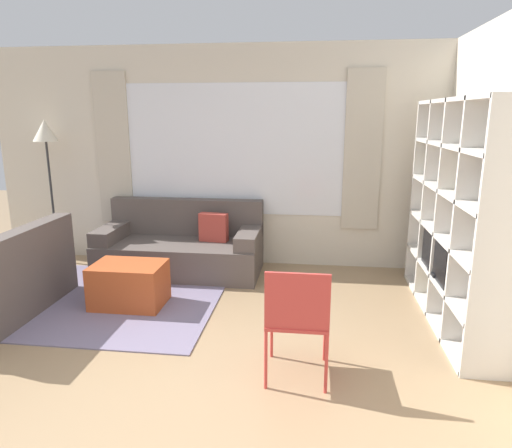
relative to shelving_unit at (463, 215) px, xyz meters
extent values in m
plane|color=#9E7F5B|center=(-2.34, -1.67, -1.00)|extent=(16.00, 16.00, 0.00)
cube|color=beige|center=(-2.34, 1.43, 0.35)|extent=(6.26, 0.07, 2.70)
cube|color=white|center=(-2.34, 1.39, 0.45)|extent=(2.78, 0.01, 1.60)
cube|color=beige|center=(-3.90, 1.38, 0.45)|extent=(0.44, 0.03, 1.90)
cube|color=beige|center=(-0.78, 1.38, 0.45)|extent=(0.44, 0.03, 1.90)
cube|color=beige|center=(0.22, -0.13, 0.35)|extent=(0.07, 4.27, 2.70)
cube|color=slate|center=(-3.45, -0.03, -0.99)|extent=(2.31, 1.99, 0.01)
cube|color=#232328|center=(0.18, 0.00, 0.01)|extent=(0.02, 2.12, 2.02)
cube|color=silver|center=(-0.03, -1.06, 0.01)|extent=(0.44, 0.04, 2.02)
cube|color=silver|center=(-0.03, -0.53, 0.01)|extent=(0.44, 0.04, 2.02)
cube|color=silver|center=(-0.03, 0.00, 0.01)|extent=(0.44, 0.04, 2.02)
cube|color=silver|center=(-0.03, 0.53, 0.01)|extent=(0.44, 0.04, 2.02)
cube|color=silver|center=(-0.03, 1.05, 0.01)|extent=(0.44, 0.04, 2.02)
cube|color=silver|center=(-0.03, 0.00, -0.98)|extent=(0.44, 2.12, 0.04)
cube|color=silver|center=(-0.03, 0.00, -0.59)|extent=(0.44, 2.12, 0.04)
cube|color=silver|center=(-0.03, 0.00, -0.19)|extent=(0.44, 2.12, 0.04)
cube|color=silver|center=(-0.03, 0.00, 0.21)|extent=(0.44, 2.12, 0.04)
cube|color=silver|center=(-0.03, 0.00, 0.62)|extent=(0.44, 2.12, 0.04)
cube|color=silver|center=(-0.03, 0.00, 1.00)|extent=(0.44, 2.12, 0.04)
cube|color=black|center=(-0.21, 0.01, -0.40)|extent=(0.04, 0.85, 0.34)
cube|color=black|center=(-0.19, 0.01, -0.56)|extent=(0.10, 0.24, 0.03)
cylinder|color=gold|center=(-0.05, -0.26, 0.27)|extent=(0.08, 0.08, 0.08)
cylinder|color=white|center=(-0.05, 0.24, -0.10)|extent=(0.08, 0.08, 0.15)
cube|color=#2856A8|center=(-0.05, 0.75, 0.28)|extent=(0.10, 0.10, 0.09)
cylinder|color=#232328|center=(-0.05, -0.82, 0.30)|extent=(0.05, 0.05, 0.14)
cube|color=#2856A8|center=(-0.05, 0.30, -0.54)|extent=(0.06, 0.06, 0.07)
cube|color=gold|center=(-0.05, 0.26, -0.89)|extent=(0.08, 0.08, 0.13)
cube|color=gold|center=(-0.05, 0.79, 0.30)|extent=(0.07, 0.07, 0.14)
cube|color=#564C47|center=(-2.93, 0.90, -0.80)|extent=(1.93, 0.88, 0.39)
cube|color=#564C47|center=(-2.93, 1.25, -0.38)|extent=(1.93, 0.18, 0.45)
cube|color=#564C47|center=(-3.77, 0.90, -0.52)|extent=(0.24, 0.82, 0.17)
cube|color=#564C47|center=(-2.08, 0.90, -0.52)|extent=(0.24, 0.82, 0.17)
cube|color=#AD3D33|center=(-2.52, 0.97, -0.44)|extent=(0.35, 0.16, 0.34)
cube|color=#564C47|center=(-4.02, -0.52, -0.38)|extent=(0.18, 1.61, 0.45)
cube|color=#564C47|center=(-4.37, 0.16, -0.52)|extent=(0.82, 0.24, 0.17)
cube|color=slate|center=(-4.30, -0.26, -0.44)|extent=(0.13, 0.34, 0.34)
cube|color=#B74C23|center=(-3.15, -0.13, -0.78)|extent=(0.70, 0.49, 0.44)
cylinder|color=black|center=(-4.65, 1.12, -0.99)|extent=(0.26, 0.26, 0.02)
cylinder|color=#2D2D30|center=(-4.65, 1.12, -0.21)|extent=(0.03, 0.03, 1.53)
cone|color=beige|center=(-4.65, 1.12, 0.69)|extent=(0.30, 0.30, 0.26)
cylinder|color=#CC3D38|center=(-1.23, -0.94, -0.78)|extent=(0.02, 0.02, 0.44)
cylinder|color=#CC3D38|center=(-1.64, -0.94, -0.78)|extent=(0.02, 0.02, 0.44)
cylinder|color=#CC3D38|center=(-1.23, -1.38, -0.78)|extent=(0.02, 0.02, 0.44)
cylinder|color=#CC3D38|center=(-1.64, -1.38, -0.78)|extent=(0.02, 0.02, 0.44)
cube|color=#CC3D38|center=(-1.43, -1.16, -0.55)|extent=(0.44, 0.46, 0.02)
cube|color=#CC3D38|center=(-1.43, -1.37, -0.33)|extent=(0.44, 0.02, 0.40)
camera|label=1|loc=(-1.35, -4.22, 0.88)|focal=32.00mm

